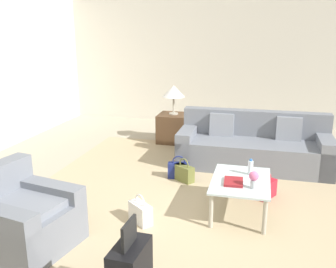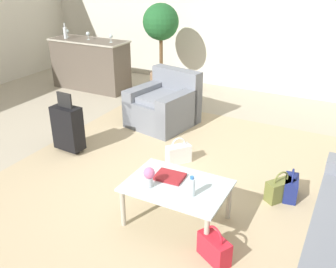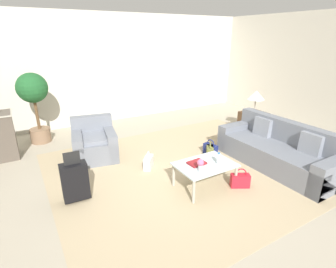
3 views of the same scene
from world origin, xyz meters
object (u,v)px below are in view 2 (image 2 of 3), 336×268
object	(u,v)px
armchair	(165,106)
wine_bottle_clear	(65,33)
water_bottle	(192,187)
flower_vase	(149,175)
wine_glass_left_of_centre	(88,34)
handbag_white	(178,154)
handbag_olive	(280,190)
handbag_navy	(291,187)
coffee_table	(177,190)
bar_console	(91,64)
wine_glass_right_of_centre	(111,37)
wine_glass_leftmost	(67,32)
coffee_table_book	(170,177)
potted_ficus	(161,33)
handbag_red	(214,248)
suitcase_black	(68,127)

from	to	relation	value
armchair	wine_bottle_clear	xyz separation A→B (m)	(-2.69, 0.82, 0.81)
water_bottle	flower_vase	bearing A→B (deg)	-173.21
wine_glass_left_of_centre	handbag_white	world-z (taller)	wine_glass_left_of_centre
handbag_olive	handbag_navy	world-z (taller)	same
coffee_table	bar_console	distance (m)	4.68
wine_glass_right_of_centre	wine_bottle_clear	distance (m)	1.03
wine_glass_leftmost	handbag_olive	xyz separation A→B (m)	(4.88, -2.25, -0.97)
coffee_table_book	handbag_olive	distance (m)	1.28
coffee_table	water_bottle	bearing A→B (deg)	-26.57
bar_console	handbag_olive	xyz separation A→B (m)	(4.33, -2.23, -0.38)
coffee_table_book	coffee_table	bearing A→B (deg)	-36.94
armchair	wine_glass_leftmost	distance (m)	3.03
flower_vase	wine_glass_leftmost	size ratio (longest dim) A/B	1.33
wine_glass_leftmost	potted_ficus	size ratio (longest dim) A/B	0.09
flower_vase	handbag_navy	size ratio (longest dim) A/B	0.57
coffee_table_book	flower_vase	world-z (taller)	flower_vase
wine_glass_right_of_centre	potted_ficus	bearing A→B (deg)	38.86
handbag_olive	handbag_navy	xyz separation A→B (m)	(0.10, 0.10, 0.00)
coffee_table_book	potted_ficus	xyz separation A→B (m)	(-2.08, 3.62, 0.67)
coffee_table	wine_glass_leftmost	distance (m)	5.16
flower_vase	wine_bottle_clear	size ratio (longest dim) A/B	0.68
armchair	handbag_white	size ratio (longest dim) A/B	3.02
coffee_table	handbag_white	xyz separation A→B (m)	(-0.53, 1.11, -0.25)
flower_vase	wine_glass_leftmost	world-z (taller)	wine_glass_leftmost
coffee_table	wine_glass_right_of_centre	size ratio (longest dim) A/B	6.37
coffee_table_book	bar_console	size ratio (longest dim) A/B	0.18
wine_glass_leftmost	handbag_red	distance (m)	5.81
water_bottle	wine_glass_leftmost	bearing A→B (deg)	142.85
flower_vase	handbag_red	size ratio (longest dim) A/B	0.57
wine_glass_right_of_centre	water_bottle	bearing A→B (deg)	-45.39
coffee_table_book	handbag_navy	size ratio (longest dim) A/B	0.79
coffee_table_book	bar_console	distance (m)	4.53
coffee_table	wine_glass_leftmost	size ratio (longest dim) A/B	6.37
armchair	handbag_olive	distance (m)	2.49
water_bottle	wine_glass_right_of_centre	size ratio (longest dim) A/B	1.32
coffee_table	wine_glass_leftmost	xyz separation A→B (m)	(-4.05, 3.12, 0.72)
bar_console	wine_glass_left_of_centre	bearing A→B (deg)	-90.00
coffee_table_book	handbag_navy	bearing A→B (deg)	37.24
coffee_table_book	handbag_olive	size ratio (longest dim) A/B	0.79
coffee_table_book	wine_glass_leftmost	bearing A→B (deg)	139.02
water_bottle	flower_vase	xyz separation A→B (m)	(-0.42, -0.05, 0.03)
coffee_table_book	handbag_white	bearing A→B (deg)	108.32
handbag_navy	handbag_white	size ratio (longest dim) A/B	1.00
handbag_red	coffee_table_book	bearing A→B (deg)	148.19
handbag_white	suitcase_black	bearing A→B (deg)	-164.44
wine_glass_right_of_centre	coffee_table_book	bearing A→B (deg)	-46.80
bar_console	wine_glass_leftmost	xyz separation A→B (m)	(-0.55, 0.02, 0.59)
coffee_table_book	wine_glass_right_of_centre	size ratio (longest dim) A/B	1.84
bar_console	potted_ficus	bearing A→B (deg)	24.78
bar_console	wine_glass_left_of_centre	size ratio (longest dim) A/B	10.42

